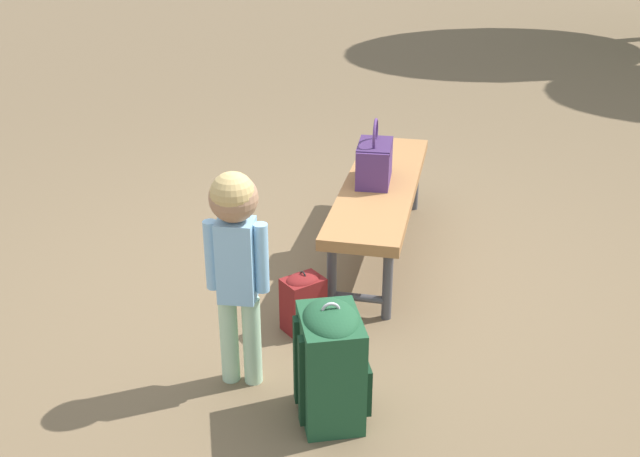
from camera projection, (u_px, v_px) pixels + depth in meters
The scene contains 6 objects.
ground_plane at pixel (320, 293), 4.06m from camera, with size 40.00×40.00×0.00m, color brown.
park_bench at pixel (380, 191), 4.32m from camera, with size 1.65×0.81×0.45m.
handbag at pixel (375, 161), 4.25m from camera, with size 0.36×0.27×0.37m.
child_standing at pixel (236, 247), 3.09m from camera, with size 0.20×0.25×0.98m.
backpack_large at pixel (331, 361), 3.04m from camera, with size 0.40×0.38×0.54m.
backpack_small at pixel (303, 301), 3.68m from camera, with size 0.23×0.21×0.32m.
Camera 1 is at (3.13, 1.63, 2.04)m, focal length 42.85 mm.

